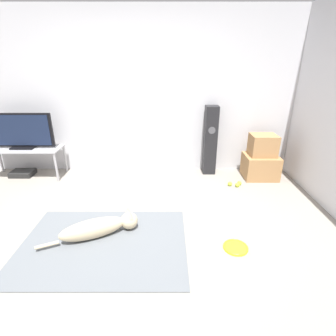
{
  "coord_description": "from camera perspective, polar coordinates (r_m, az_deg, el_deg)",
  "views": [
    {
      "loc": [
        0.54,
        -2.23,
        1.79
      ],
      "look_at": [
        0.53,
        1.02,
        0.45
      ],
      "focal_mm": 28.0,
      "sensor_mm": 36.0,
      "label": 1
    }
  ],
  "objects": [
    {
      "name": "wall_back",
      "position": [
        4.39,
        -7.2,
        15.54
      ],
      "size": [
        8.0,
        0.06,
        2.55
      ],
      "color": "silver",
      "rests_on": "ground_plane"
    },
    {
      "name": "area_rug",
      "position": [
        2.94,
        -13.71,
        -15.69
      ],
      "size": [
        1.72,
        1.25,
        0.01
      ],
      "color": "slate",
      "rests_on": "ground_plane"
    },
    {
      "name": "tennis_ball_near_speaker",
      "position": [
        4.12,
        14.97,
        -3.59
      ],
      "size": [
        0.07,
        0.07,
        0.07
      ],
      "color": "#C6E033",
      "rests_on": "ground_plane"
    },
    {
      "name": "dog",
      "position": [
        2.99,
        -14.35,
        -12.31
      ],
      "size": [
        0.99,
        0.52,
        0.25
      ],
      "color": "beige",
      "rests_on": "area_rug"
    },
    {
      "name": "tennis_ball_by_boxes",
      "position": [
        4.19,
        15.36,
        -3.2
      ],
      "size": [
        0.07,
        0.07,
        0.07
      ],
      "color": "#C6E033",
      "rests_on": "ground_plane"
    },
    {
      "name": "ground_plane",
      "position": [
        2.91,
        -11.03,
        -16.05
      ],
      "size": [
        12.0,
        12.0,
        0.0
      ],
      "primitive_type": "plane",
      "color": "gray"
    },
    {
      "name": "cardboard_box_upper",
      "position": [
        4.42,
        20.07,
        4.69
      ],
      "size": [
        0.4,
        0.34,
        0.33
      ],
      "color": "#A87A4C",
      "rests_on": "cardboard_box_lower"
    },
    {
      "name": "game_console",
      "position": [
        5.0,
        -28.97,
        -0.96
      ],
      "size": [
        0.36,
        0.26,
        0.08
      ],
      "color": "black",
      "rests_on": "ground_plane"
    },
    {
      "name": "cardboard_box_lower",
      "position": [
        4.51,
        19.53,
        0.32
      ],
      "size": [
        0.53,
        0.45,
        0.38
      ],
      "color": "#A87A4C",
      "rests_on": "ground_plane"
    },
    {
      "name": "tv_stand",
      "position": [
        4.8,
        -28.66,
        3.21
      ],
      "size": [
        1.16,
        0.45,
        0.49
      ],
      "color": "#A8A8AD",
      "rests_on": "ground_plane"
    },
    {
      "name": "frisbee",
      "position": [
        2.89,
        14.58,
        -16.37
      ],
      "size": [
        0.25,
        0.25,
        0.03
      ],
      "color": "yellow",
      "rests_on": "ground_plane"
    },
    {
      "name": "tv",
      "position": [
        4.72,
        -29.38,
        6.98
      ],
      "size": [
        1.01,
        0.2,
        0.56
      ],
      "color": "black",
      "rests_on": "tv_stand"
    },
    {
      "name": "floor_speaker",
      "position": [
        4.38,
        9.27,
        5.91
      ],
      "size": [
        0.21,
        0.21,
        1.13
      ],
      "color": "black",
      "rests_on": "ground_plane"
    },
    {
      "name": "tennis_ball_loose_on_carpet",
      "position": [
        4.13,
        13.43,
        -3.39
      ],
      "size": [
        0.07,
        0.07,
        0.07
      ],
      "color": "#C6E033",
      "rests_on": "ground_plane"
    }
  ]
}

